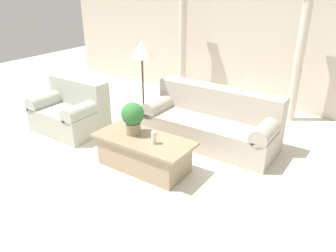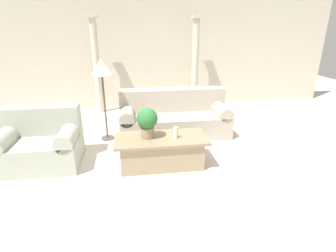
# 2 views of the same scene
# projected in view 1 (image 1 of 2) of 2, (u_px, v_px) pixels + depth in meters

# --- Properties ---
(ground_plane) EXTENTS (16.00, 16.00, 0.00)m
(ground_plane) POSITION_uv_depth(u_px,v_px,m) (168.00, 158.00, 5.03)
(ground_plane) COLOR silver
(wall_back) EXTENTS (10.00, 0.06, 3.20)m
(wall_back) POSITION_uv_depth(u_px,v_px,m) (252.00, 28.00, 6.68)
(wall_back) COLOR beige
(wall_back) RESTS_ON ground_plane
(sofa_long) EXTENTS (2.18, 0.88, 0.90)m
(sofa_long) POSITION_uv_depth(u_px,v_px,m) (212.00, 122.00, 5.39)
(sofa_long) COLOR #ADA393
(sofa_long) RESTS_ON ground_plane
(loveseat) EXTENTS (1.21, 0.88, 0.90)m
(loveseat) POSITION_uv_depth(u_px,v_px,m) (71.00, 110.00, 5.85)
(loveseat) COLOR #A8AC9C
(loveseat) RESTS_ON ground_plane
(coffee_table) EXTENTS (1.44, 0.67, 0.48)m
(coffee_table) POSITION_uv_depth(u_px,v_px,m) (144.00, 153.00, 4.68)
(coffee_table) COLOR #998466
(coffee_table) RESTS_ON ground_plane
(potted_plant) EXTENTS (0.33, 0.33, 0.47)m
(potted_plant) POSITION_uv_depth(u_px,v_px,m) (133.00, 116.00, 4.61)
(potted_plant) COLOR #937F60
(potted_plant) RESTS_ON coffee_table
(pillar_candle) EXTENTS (0.07, 0.07, 0.18)m
(pillar_candle) POSITION_uv_depth(u_px,v_px,m) (154.00, 138.00, 4.40)
(pillar_candle) COLOR silver
(pillar_candle) RESTS_ON coffee_table
(floor_lamp) EXTENTS (0.38, 0.38, 1.57)m
(floor_lamp) POSITION_uv_depth(u_px,v_px,m) (142.00, 54.00, 5.62)
(floor_lamp) COLOR #4C473D
(floor_lamp) RESTS_ON ground_plane
(column_left) EXTENTS (0.24, 0.24, 2.36)m
(column_left) POSITION_uv_depth(u_px,v_px,m) (183.00, 44.00, 7.19)
(column_left) COLOR beige
(column_left) RESTS_ON ground_plane
(column_right) EXTENTS (0.24, 0.24, 2.36)m
(column_right) POSITION_uv_depth(u_px,v_px,m) (299.00, 58.00, 5.92)
(column_right) COLOR beige
(column_right) RESTS_ON ground_plane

